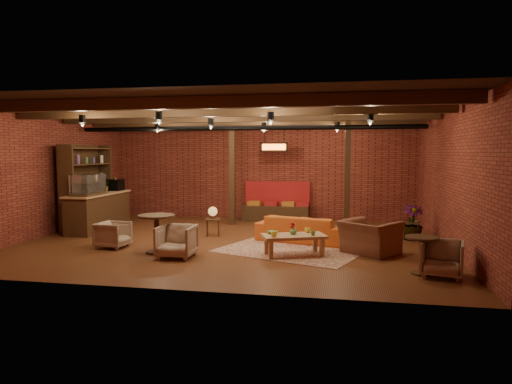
% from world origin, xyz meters
% --- Properties ---
extents(floor, '(10.00, 10.00, 0.00)m').
position_xyz_m(floor, '(0.00, 0.00, 0.00)').
color(floor, '#431F10').
rests_on(floor, ground).
extents(ceiling, '(10.00, 8.00, 0.02)m').
position_xyz_m(ceiling, '(0.00, 0.00, 3.20)').
color(ceiling, black).
rests_on(ceiling, wall_back).
extents(wall_back, '(10.00, 0.02, 3.20)m').
position_xyz_m(wall_back, '(0.00, 4.00, 1.60)').
color(wall_back, maroon).
rests_on(wall_back, ground).
extents(wall_front, '(10.00, 0.02, 3.20)m').
position_xyz_m(wall_front, '(0.00, -4.00, 1.60)').
color(wall_front, maroon).
rests_on(wall_front, ground).
extents(wall_left, '(0.02, 8.00, 3.20)m').
position_xyz_m(wall_left, '(-5.00, 0.00, 1.60)').
color(wall_left, maroon).
rests_on(wall_left, ground).
extents(wall_right, '(0.02, 8.00, 3.20)m').
position_xyz_m(wall_right, '(5.00, 0.00, 1.60)').
color(wall_right, maroon).
rests_on(wall_right, ground).
extents(ceiling_beams, '(9.80, 6.40, 0.22)m').
position_xyz_m(ceiling_beams, '(0.00, 0.00, 3.08)').
color(ceiling_beams, black).
rests_on(ceiling_beams, ceiling).
extents(ceiling_pipe, '(9.60, 0.12, 0.12)m').
position_xyz_m(ceiling_pipe, '(0.00, 1.60, 2.85)').
color(ceiling_pipe, black).
rests_on(ceiling_pipe, ceiling).
extents(post_left, '(0.16, 0.16, 3.20)m').
position_xyz_m(post_left, '(-0.60, 2.60, 1.60)').
color(post_left, black).
rests_on(post_left, ground).
extents(post_right, '(0.16, 0.16, 3.20)m').
position_xyz_m(post_right, '(2.80, 2.00, 1.60)').
color(post_right, black).
rests_on(post_right, ground).
extents(service_counter, '(0.80, 2.50, 1.60)m').
position_xyz_m(service_counter, '(-4.10, 1.00, 0.80)').
color(service_counter, black).
rests_on(service_counter, ground).
extents(plant_counter, '(0.35, 0.39, 0.30)m').
position_xyz_m(plant_counter, '(-4.00, 1.20, 1.22)').
color(plant_counter, '#337F33').
rests_on(plant_counter, service_counter).
extents(shelving_hutch, '(0.52, 2.00, 2.40)m').
position_xyz_m(shelving_hutch, '(-4.50, 1.10, 1.20)').
color(shelving_hutch, black).
rests_on(shelving_hutch, ground).
extents(banquette, '(2.10, 0.70, 1.00)m').
position_xyz_m(banquette, '(0.60, 3.55, 0.50)').
color(banquette, '#AA1C1E').
rests_on(banquette, ground).
extents(service_sign, '(0.86, 0.06, 0.30)m').
position_xyz_m(service_sign, '(0.60, 3.10, 2.35)').
color(service_sign, orange).
rests_on(service_sign, ceiling).
extents(ceiling_spotlights, '(6.40, 4.40, 0.28)m').
position_xyz_m(ceiling_spotlights, '(0.00, 0.00, 2.86)').
color(ceiling_spotlights, black).
rests_on(ceiling_spotlights, ceiling).
extents(rug, '(3.64, 3.23, 0.01)m').
position_xyz_m(rug, '(1.57, -0.67, 0.01)').
color(rug, maroon).
rests_on(rug, floor).
extents(sofa, '(2.35, 1.41, 0.64)m').
position_xyz_m(sofa, '(1.71, 0.32, 0.32)').
color(sofa, '#BF501A').
rests_on(sofa, floor).
extents(coffee_table, '(1.46, 1.09, 0.70)m').
position_xyz_m(coffee_table, '(1.65, -1.25, 0.40)').
color(coffee_table, '#9B6948').
rests_on(coffee_table, floor).
extents(side_table_lamp, '(0.45, 0.45, 0.77)m').
position_xyz_m(side_table_lamp, '(-0.67, 0.68, 0.58)').
color(side_table_lamp, black).
rests_on(side_table_lamp, floor).
extents(round_table_left, '(0.80, 0.80, 0.84)m').
position_xyz_m(round_table_left, '(-1.30, -1.52, 0.57)').
color(round_table_left, black).
rests_on(round_table_left, floor).
extents(armchair_a, '(0.64, 0.68, 0.66)m').
position_xyz_m(armchair_a, '(-2.51, -1.19, 0.33)').
color(armchair_a, beige).
rests_on(armchair_a, floor).
extents(armchair_b, '(0.73, 0.69, 0.75)m').
position_xyz_m(armchair_b, '(-0.72, -1.86, 0.38)').
color(armchair_b, beige).
rests_on(armchair_b, floor).
extents(armchair_right, '(1.32, 1.25, 0.97)m').
position_xyz_m(armchair_right, '(3.25, -0.76, 0.48)').
color(armchair_right, brown).
rests_on(armchair_right, floor).
extents(side_table_book, '(0.49, 0.49, 0.47)m').
position_xyz_m(side_table_book, '(4.39, 1.10, 0.42)').
color(side_table_book, black).
rests_on(side_table_book, floor).
extents(round_table_right, '(0.59, 0.59, 0.69)m').
position_xyz_m(round_table_right, '(4.07, -2.30, 0.46)').
color(round_table_right, black).
rests_on(round_table_right, floor).
extents(armchair_far, '(0.84, 0.81, 0.72)m').
position_xyz_m(armchair_far, '(4.40, -2.40, 0.36)').
color(armchair_far, beige).
rests_on(armchair_far, floor).
extents(plant_tall, '(1.61, 1.61, 2.64)m').
position_xyz_m(plant_tall, '(4.40, 1.02, 1.32)').
color(plant_tall, '#4C7F4C').
rests_on(plant_tall, floor).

